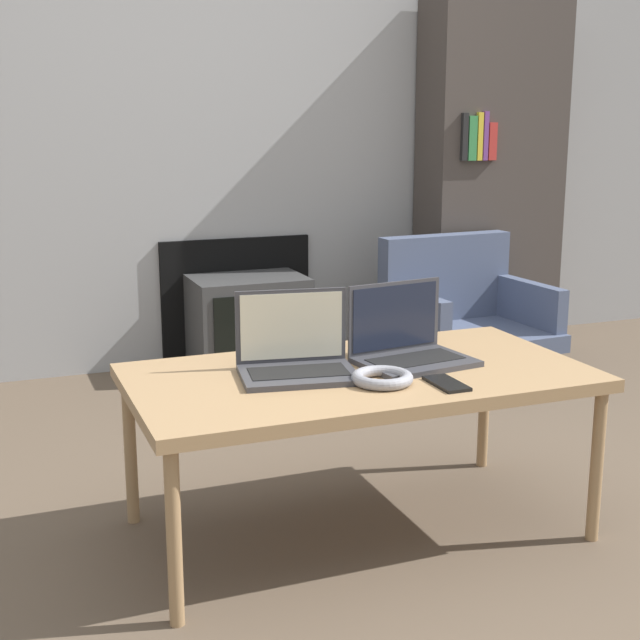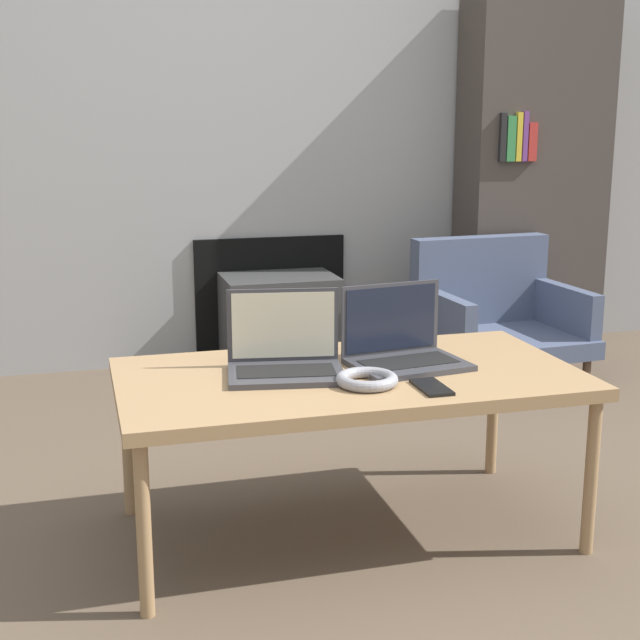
% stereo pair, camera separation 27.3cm
% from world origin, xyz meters
% --- Properties ---
extents(ground_plane, '(14.00, 14.00, 0.00)m').
position_xyz_m(ground_plane, '(0.00, 0.00, 0.00)').
color(ground_plane, brown).
extents(wall_back, '(7.00, 0.08, 2.60)m').
position_xyz_m(wall_back, '(0.00, 2.09, 1.29)').
color(wall_back, '#999999').
rests_on(wall_back, ground_plane).
extents(table, '(1.27, 0.67, 0.48)m').
position_xyz_m(table, '(0.00, 0.13, 0.44)').
color(table, '#9E7A51').
rests_on(table, ground_plane).
extents(laptop_left, '(0.35, 0.28, 0.22)m').
position_xyz_m(laptop_left, '(-0.17, 0.17, 0.53)').
color(laptop_left, '#38383D').
rests_on(laptop_left, table).
extents(laptop_right, '(0.34, 0.27, 0.22)m').
position_xyz_m(laptop_right, '(0.17, 0.17, 0.53)').
color(laptop_right, '#38383D').
rests_on(laptop_right, table).
extents(headphones, '(0.17, 0.17, 0.03)m').
position_xyz_m(headphones, '(0.01, -0.00, 0.49)').
color(headphones, gray).
rests_on(headphones, table).
extents(phone, '(0.07, 0.15, 0.01)m').
position_xyz_m(phone, '(0.16, -0.08, 0.48)').
color(phone, black).
rests_on(phone, table).
extents(tv, '(0.52, 0.38, 0.45)m').
position_xyz_m(tv, '(0.20, 1.85, 0.22)').
color(tv, '#383838').
rests_on(tv, ground_plane).
extents(armchair, '(0.71, 0.62, 0.62)m').
position_xyz_m(armchair, '(1.13, 1.49, 0.29)').
color(armchair, '#47516B').
rests_on(armchair, ground_plane).
extents(bookshelf, '(0.71, 0.32, 1.75)m').
position_xyz_m(bookshelf, '(1.50, 1.89, 0.88)').
color(bookshelf, '#3F3833').
rests_on(bookshelf, ground_plane).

